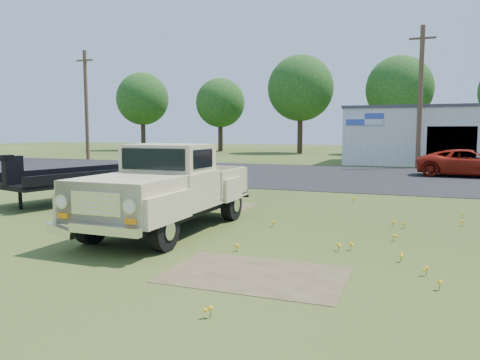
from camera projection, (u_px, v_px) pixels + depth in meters
name	position (u px, v px, depth m)	size (l,w,h in m)	color
ground	(237.00, 232.00, 11.17)	(140.00, 140.00, 0.00)	#2C4014
asphalt_lot	(338.00, 176.00, 25.12)	(90.00, 14.00, 0.02)	black
dirt_patch_a	(255.00, 275.00, 7.86)	(3.00, 2.00, 0.01)	brown
dirt_patch_b	(218.00, 205.00, 15.14)	(2.20, 1.60, 0.01)	brown
commercial_building	(448.00, 135.00, 33.93)	(14.20, 8.20, 4.15)	#B8B8B4
utility_pole_west	(86.00, 104.00, 38.92)	(1.60, 0.30, 9.00)	#4B3023
utility_pole_mid	(420.00, 96.00, 29.73)	(1.60, 0.30, 9.00)	#4B3023
treeline_a	(143.00, 99.00, 57.59)	(6.40, 6.40, 9.52)	#382519
treeline_b	(220.00, 103.00, 55.05)	(5.76, 5.76, 8.57)	#382519
treeline_c	(301.00, 88.00, 49.99)	(7.04, 7.04, 10.47)	#382519
treeline_d	(399.00, 89.00, 47.42)	(6.72, 6.72, 10.00)	#382519
vintage_pickup_truck	(169.00, 187.00, 11.25)	(2.25, 5.79, 2.10)	#C7B085
flatbed_trailer	(85.00, 176.00, 16.24)	(2.08, 6.25, 1.70)	black
red_pickup	(469.00, 163.00, 24.43)	(2.37, 5.13, 1.43)	maroon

